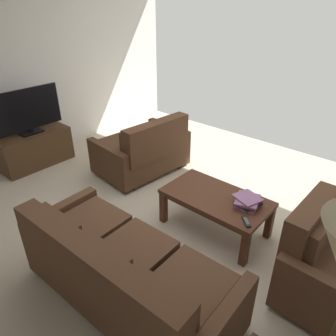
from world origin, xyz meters
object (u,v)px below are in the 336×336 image
object	(u,v)px
loveseat_near	(144,150)
book_stack	(248,201)
coffee_table	(216,201)
tv_stand	(35,149)
sofa_main	(122,273)
flat_tv	(26,111)
tv_remote	(246,222)

from	to	relation	value
loveseat_near	book_stack	world-z (taller)	loveseat_near
loveseat_near	coffee_table	xyz separation A→B (m)	(-1.51, 0.43, 0.01)
coffee_table	tv_stand	bearing A→B (deg)	9.55
sofa_main	flat_tv	distance (m)	3.06
sofa_main	tv_remote	world-z (taller)	sofa_main
sofa_main	tv_stand	bearing A→B (deg)	-15.95
coffee_table	flat_tv	size ratio (longest dim) A/B	1.10
tv_remote	sofa_main	bearing A→B (deg)	66.86
tv_stand	loveseat_near	bearing A→B (deg)	-146.92
loveseat_near	coffee_table	bearing A→B (deg)	164.15
sofa_main	loveseat_near	bearing A→B (deg)	-49.68
sofa_main	tv_remote	bearing A→B (deg)	-113.14
tv_remote	tv_stand	bearing A→B (deg)	5.10
loveseat_near	tv_stand	distance (m)	1.69
sofa_main	tv_remote	distance (m)	1.23
sofa_main	tv_stand	size ratio (longest dim) A/B	1.81
coffee_table	flat_tv	xyz separation A→B (m)	(2.93, 0.49, 0.49)
tv_stand	book_stack	distance (m)	3.31
flat_tv	book_stack	distance (m)	3.32
loveseat_near	book_stack	distance (m)	1.88
loveseat_near	tv_remote	world-z (taller)	loveseat_near
flat_tv	sofa_main	bearing A→B (deg)	164.03
book_stack	tv_remote	world-z (taller)	book_stack
sofa_main	loveseat_near	xyz separation A→B (m)	(1.48, -1.75, -0.00)
sofa_main	loveseat_near	world-z (taller)	loveseat_near
tv_stand	book_stack	bearing A→B (deg)	-170.21
flat_tv	book_stack	bearing A→B (deg)	-170.22
sofa_main	flat_tv	size ratio (longest dim) A/B	1.86
loveseat_near	book_stack	size ratio (longest dim) A/B	4.02
tv_stand	flat_tv	size ratio (longest dim) A/B	1.03
sofa_main	book_stack	xyz separation A→B (m)	(-0.35, -1.39, 0.12)
loveseat_near	flat_tv	world-z (taller)	flat_tv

